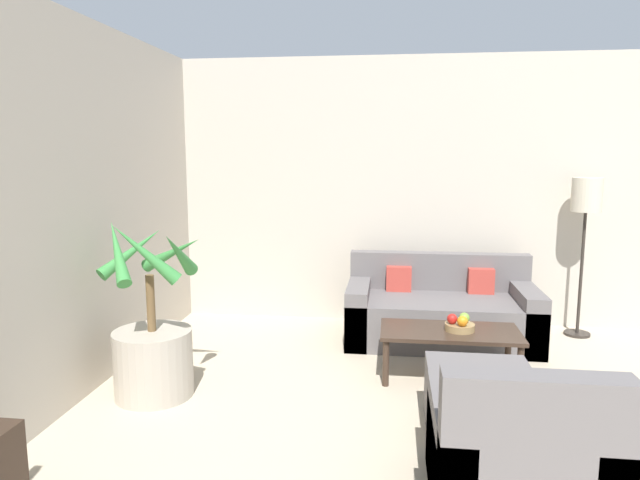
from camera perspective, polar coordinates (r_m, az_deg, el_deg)
wall_back at (r=6.01m, az=18.27°, el=4.52°), size 8.23×0.06×2.70m
potted_palm at (r=4.34m, az=-16.37°, el=-10.15°), size 0.74×0.73×1.31m
sofa_loveseat at (r=5.48m, az=11.94°, el=-7.11°), size 1.72×0.88×0.78m
floor_lamp at (r=5.88m, az=25.06°, el=3.11°), size 0.27×0.27×1.52m
coffee_table at (r=4.59m, az=12.85°, el=-9.35°), size 1.07×0.53×0.39m
fruit_bowl at (r=4.58m, az=13.79°, el=-8.45°), size 0.23×0.23×0.05m
apple_red at (r=4.54m, az=13.08°, el=-7.69°), size 0.08×0.08×0.08m
apple_green at (r=4.58m, az=14.23°, el=-7.56°), size 0.08×0.08×0.08m
orange_fruit at (r=4.50m, az=14.05°, el=-7.88°), size 0.08×0.08×0.08m
armchair at (r=3.09m, az=18.96°, el=-20.18°), size 0.79×0.86×0.84m
ottoman at (r=3.87m, az=15.57°, el=-15.06°), size 0.65×0.54×0.41m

